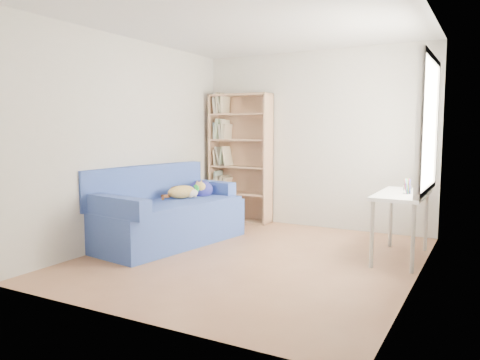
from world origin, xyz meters
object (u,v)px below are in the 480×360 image
bookshelf (240,163)px  pen_cup (407,188)px  desk (402,200)px  sofa (166,214)px

bookshelf → pen_cup: bearing=-22.6°
bookshelf → desk: size_ratio=1.80×
desk → pen_cup: (0.06, -0.06, 0.15)m
sofa → bookshelf: bearing=93.7°
sofa → pen_cup: sofa is taller
pen_cup → sofa: bearing=-168.2°
desk → pen_cup: size_ratio=6.45×
bookshelf → desk: bearing=-22.0°
bookshelf → pen_cup: (2.69, -1.12, -0.11)m
sofa → pen_cup: 2.94m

